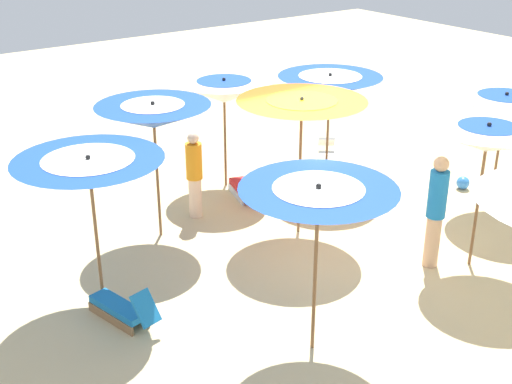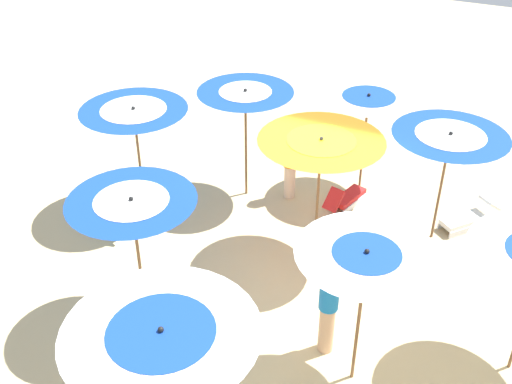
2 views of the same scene
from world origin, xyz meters
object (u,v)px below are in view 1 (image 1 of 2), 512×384
object	(u,v)px
beachgoer_1	(436,209)
lounger_1	(245,188)
beach_umbrella_2	(89,171)
beach_umbrella_4	(302,109)
lounger_0	(122,309)
beach_umbrella_3	(330,85)
beach_umbrella_5	(318,201)
beach_umbrella_1	(153,116)
beach_umbrella_6	(505,106)
beach_umbrella_0	(224,91)
beach_umbrella_7	(487,139)
lounger_2	(326,158)
beachgoer_0	(194,174)
beach_ball	(463,183)

from	to	relation	value
beachgoer_1	lounger_1	bearing A→B (deg)	-110.30
beach_umbrella_2	lounger_1	world-z (taller)	beach_umbrella_2
beach_umbrella_4	lounger_0	distance (m)	4.34
beach_umbrella_3	beach_umbrella_4	world-z (taller)	beach_umbrella_4
beachgoer_1	beach_umbrella_5	bearing A→B (deg)	-23.03
beach_umbrella_1	beach_umbrella_2	size ratio (longest dim) A/B	1.06
beach_umbrella_1	lounger_1	xyz separation A→B (m)	(-0.41, 2.11, -1.99)
beach_umbrella_4	beach_umbrella_1	bearing A→B (deg)	-123.04
beach_umbrella_4	beach_umbrella_6	distance (m)	3.91
beach_umbrella_0	beach_umbrella_3	distance (m)	2.09
beach_umbrella_0	beach_umbrella_7	size ratio (longest dim) A/B	0.93
beach_umbrella_6	lounger_2	distance (m)	4.05
beach_umbrella_5	lounger_1	bearing A→B (deg)	155.52
beach_umbrella_0	lounger_1	distance (m)	1.95
lounger_0	beachgoer_0	distance (m)	3.53
beach_umbrella_1	lounger_1	distance (m)	2.93
beach_umbrella_0	beach_umbrella_4	size ratio (longest dim) A/B	0.91
beach_umbrella_5	lounger_0	xyz separation A→B (m)	(-2.03, -1.78, -1.94)
beach_umbrella_1	beach_umbrella_5	bearing A→B (deg)	1.02
lounger_2	beach_ball	xyz separation A→B (m)	(2.56, 1.44, -0.07)
beach_umbrella_3	beach_umbrella_1	bearing A→B (deg)	-88.40
beach_umbrella_3	beach_umbrella_4	size ratio (longest dim) A/B	0.93
beach_umbrella_7	lounger_0	size ratio (longest dim) A/B	1.87
beach_umbrella_5	beach_umbrella_7	xyz separation A→B (m)	(-0.19, 3.51, 0.02)
beach_umbrella_6	beach_umbrella_7	bearing A→B (deg)	-60.93
beach_umbrella_6	lounger_1	distance (m)	5.08
beach_umbrella_3	beach_umbrella_6	size ratio (longest dim) A/B	1.02
beach_umbrella_3	beachgoer_0	size ratio (longest dim) A/B	1.40
beach_umbrella_6	beachgoer_1	world-z (taller)	beach_umbrella_6
beach_umbrella_2	beach_umbrella_7	bearing A→B (deg)	64.63
beach_umbrella_5	beachgoer_1	bearing A→B (deg)	100.48
beach_umbrella_7	lounger_0	xyz separation A→B (m)	(-1.84, -5.29, -1.96)
beach_umbrella_7	beach_umbrella_6	bearing A→B (deg)	119.07
beach_umbrella_1	beach_umbrella_5	xyz separation A→B (m)	(4.06, 0.07, -0.05)
beach_umbrella_1	beach_umbrella_6	bearing A→B (deg)	64.73
beachgoer_0	beach_umbrella_0	bearing A→B (deg)	-49.15
beach_umbrella_2	lounger_0	bearing A→B (deg)	0.62
beach_umbrella_1	lounger_0	bearing A→B (deg)	-40.03
beach_umbrella_5	beachgoer_0	size ratio (longest dim) A/B	1.44
lounger_0	lounger_2	bearing A→B (deg)	-78.93
beach_umbrella_2	beachgoer_1	distance (m)	5.32
beach_umbrella_7	lounger_1	xyz separation A→B (m)	(-4.28, -1.47, -1.96)
beach_umbrella_2	beach_umbrella_0	bearing A→B (deg)	123.26
beach_umbrella_5	beach_ball	bearing A→B (deg)	110.78
beach_umbrella_0	beach_umbrella_4	xyz separation A→B (m)	(2.52, -0.12, 0.28)
beach_umbrella_5	beach_umbrella_4	bearing A→B (deg)	144.09
beach_umbrella_1	beach_umbrella_3	world-z (taller)	beach_umbrella_1
beach_umbrella_7	beach_umbrella_2	bearing A→B (deg)	-115.37
beach_umbrella_3	beachgoer_1	size ratio (longest dim) A/B	1.23
beach_umbrella_1	beachgoer_0	size ratio (longest dim) A/B	1.48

